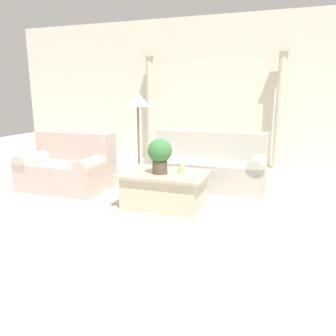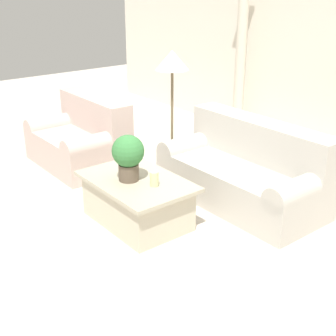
{
  "view_description": "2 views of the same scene",
  "coord_description": "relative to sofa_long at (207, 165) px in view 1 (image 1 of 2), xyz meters",
  "views": [
    {
      "loc": [
        1.56,
        -4.54,
        1.58
      ],
      "look_at": [
        0.02,
        -0.14,
        0.5
      ],
      "focal_mm": 35.0,
      "sensor_mm": 36.0,
      "label": 1
    },
    {
      "loc": [
        3.71,
        -2.87,
        2.44
      ],
      "look_at": [
        0.14,
        -0.03,
        0.56
      ],
      "focal_mm": 50.0,
      "sensor_mm": 36.0,
      "label": 2
    }
  ],
  "objects": [
    {
      "name": "pillar_candle",
      "position": [
        -0.09,
        -1.23,
        0.21
      ],
      "size": [
        0.09,
        0.09,
        0.15
      ],
      "color": "beige",
      "rests_on": "coffee_table"
    },
    {
      "name": "potted_plant",
      "position": [
        -0.37,
        -1.34,
        0.41
      ],
      "size": [
        0.33,
        0.33,
        0.48
      ],
      "color": "brown",
      "rests_on": "coffee_table"
    },
    {
      "name": "coffee_table",
      "position": [
        -0.33,
        -1.28,
        -0.11
      ],
      "size": [
        1.21,
        0.81,
        0.49
      ],
      "color": "beige",
      "rests_on": "ground_plane"
    },
    {
      "name": "ground_plane",
      "position": [
        -0.39,
        -0.9,
        -0.36
      ],
      "size": [
        16.0,
        16.0,
        0.0
      ],
      "primitive_type": "plane",
      "color": "beige"
    },
    {
      "name": "sofa_long",
      "position": [
        0.0,
        0.0,
        0.0
      ],
      "size": [
        1.95,
        0.93,
        0.92
      ],
      "color": "#B7B2A8",
      "rests_on": "ground_plane"
    },
    {
      "name": "column_left",
      "position": [
        -1.76,
        1.72,
        0.88
      ],
      "size": [
        0.23,
        0.23,
        2.42
      ],
      "color": "beige",
      "rests_on": "ground_plane"
    },
    {
      "name": "column_right",
      "position": [
        1.09,
        1.72,
        0.88
      ],
      "size": [
        0.23,
        0.23,
        2.42
      ],
      "color": "beige",
      "rests_on": "ground_plane"
    },
    {
      "name": "loveseat",
      "position": [
        -2.19,
        -0.91,
        0.0
      ],
      "size": [
        1.4,
        0.93,
        0.92
      ],
      "color": "#C5ADA2",
      "rests_on": "ground_plane"
    },
    {
      "name": "floor_lamp",
      "position": [
        -1.27,
        -0.05,
        1.02
      ],
      "size": [
        0.43,
        0.43,
        1.58
      ],
      "color": "brown",
      "rests_on": "ground_plane"
    },
    {
      "name": "wall_back",
      "position": [
        -0.39,
        2.02,
        1.24
      ],
      "size": [
        10.0,
        0.06,
        3.2
      ],
      "color": "silver",
      "rests_on": "ground_plane"
    }
  ]
}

